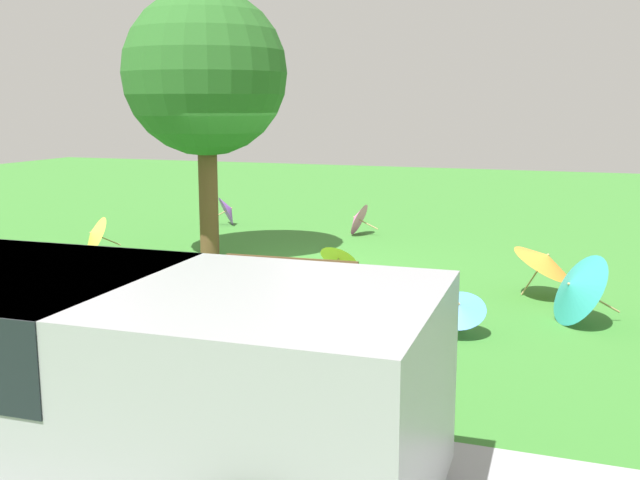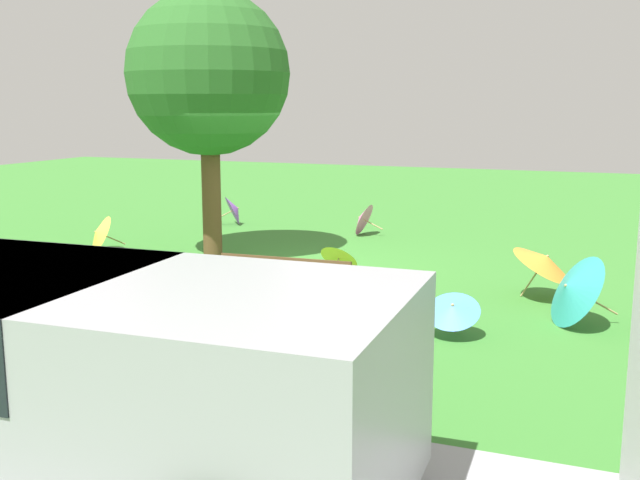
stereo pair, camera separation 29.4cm
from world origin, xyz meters
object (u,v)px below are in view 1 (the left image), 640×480
(park_bench, at_px, (294,292))
(parasol_pink_0, at_px, (357,218))
(parasol_teal_0, at_px, (574,287))
(parasol_blue_1, at_px, (459,307))
(parasol_purple_1, at_px, (229,210))
(parasol_yellow_0, at_px, (340,255))
(parasol_orange_0, at_px, (545,260))
(van_dark, at_px, (70,364))
(shade_tree, at_px, (205,74))
(parasol_yellow_2, at_px, (94,234))

(park_bench, bearing_deg, parasol_pink_0, -79.25)
(park_bench, height_order, parasol_pink_0, park_bench)
(parasol_teal_0, xyz_separation_m, parasol_blue_1, (1.23, 0.98, -0.11))
(parasol_purple_1, xyz_separation_m, parasol_yellow_0, (-3.89, 3.90, -0.01))
(parasol_purple_1, relative_size, parasol_yellow_0, 1.17)
(parasol_blue_1, distance_m, parasol_orange_0, 2.31)
(park_bench, distance_m, parasol_yellow_0, 2.90)
(parasol_pink_0, bearing_deg, parasol_yellow_0, 103.16)
(parasol_pink_0, xyz_separation_m, parasol_blue_1, (-3.11, 6.11, 0.01))
(parasol_teal_0, bearing_deg, parasol_blue_1, 38.69)
(van_dark, bearing_deg, parasol_purple_1, -68.46)
(shade_tree, bearing_deg, parasol_yellow_2, 11.09)
(parasol_blue_1, bearing_deg, parasol_yellow_2, -21.12)
(shade_tree, distance_m, parasol_orange_0, 6.34)
(shade_tree, distance_m, parasol_pink_0, 4.46)
(park_bench, distance_m, parasol_blue_1, 1.92)
(shade_tree, distance_m, parasol_teal_0, 7.01)
(parasol_yellow_2, bearing_deg, park_bench, 148.71)
(van_dark, distance_m, parasol_purple_1, 11.56)
(park_bench, bearing_deg, van_dark, 89.51)
(van_dark, relative_size, parasol_yellow_2, 5.70)
(parasol_yellow_2, bearing_deg, van_dark, 125.72)
(parasol_pink_0, relative_size, parasol_yellow_2, 0.85)
(parasol_orange_0, xyz_separation_m, parasol_yellow_2, (7.82, -0.55, -0.20))
(park_bench, bearing_deg, parasol_yellow_0, -82.39)
(parasol_teal_0, relative_size, parasol_purple_1, 1.42)
(parasol_blue_1, xyz_separation_m, parasol_yellow_2, (7.01, -2.71, -0.00))
(parasol_yellow_0, bearing_deg, park_bench, 97.61)
(parasol_purple_1, distance_m, parasol_orange_0, 8.13)
(parasol_pink_0, bearing_deg, parasol_purple_1, -4.59)
(parasol_blue_1, height_order, parasol_orange_0, parasol_orange_0)
(parasol_teal_0, relative_size, parasol_pink_0, 1.62)
(parasol_purple_1, xyz_separation_m, parasol_orange_0, (-6.96, 4.19, 0.20))
(parasol_pink_0, bearing_deg, parasol_yellow_2, 41.10)
(parasol_orange_0, bearing_deg, parasol_purple_1, -31.09)
(parasol_blue_1, xyz_separation_m, parasol_purple_1, (6.15, -6.35, -0.01))
(parasol_pink_0, bearing_deg, van_dark, 96.55)
(parasol_yellow_0, bearing_deg, parasol_teal_0, 157.16)
(van_dark, height_order, parasol_teal_0, van_dark)
(van_dark, bearing_deg, shade_tree, -68.34)
(shade_tree, distance_m, parasol_blue_1, 6.44)
(parasol_yellow_0, bearing_deg, parasol_pink_0, -76.84)
(parasol_pink_0, bearing_deg, parasol_teal_0, 130.25)
(parasol_yellow_0, height_order, parasol_yellow_2, parasol_yellow_2)
(park_bench, relative_size, parasol_yellow_0, 2.38)
(parasol_pink_0, height_order, parasol_yellow_0, parasol_pink_0)
(parasol_yellow_0, bearing_deg, parasol_purple_1, -45.07)
(van_dark, relative_size, parasol_pink_0, 6.67)
(van_dark, bearing_deg, parasol_orange_0, -112.53)
(parasol_purple_1, bearing_deg, parasol_yellow_0, 134.93)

